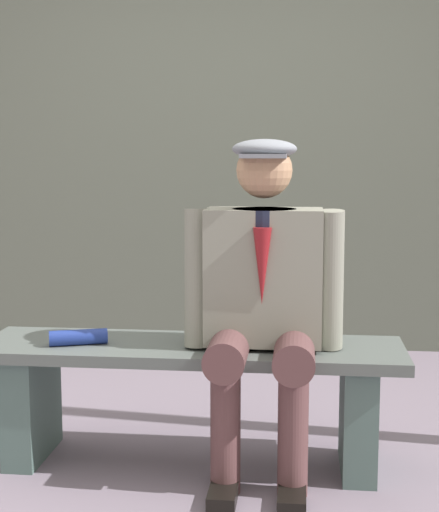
% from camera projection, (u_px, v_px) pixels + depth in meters
% --- Properties ---
extents(ground_plane, '(30.00, 30.00, 0.00)m').
position_uv_depth(ground_plane, '(191.00, 462.00, 3.07)').
color(ground_plane, gray).
extents(bench, '(1.66, 0.45, 0.49)m').
position_uv_depth(bench, '(191.00, 383.00, 3.02)').
color(bench, '#565D5A').
rests_on(bench, ground).
extents(seated_man, '(0.61, 0.55, 1.28)m').
position_uv_depth(seated_man, '(263.00, 292.00, 2.88)').
color(seated_man, gray).
rests_on(seated_man, ground).
extents(rolled_magazine, '(0.23, 0.13, 0.06)m').
position_uv_depth(rolled_magazine, '(78.00, 337.00, 2.99)').
color(rolled_magazine, navy).
rests_on(rolled_magazine, bench).
extents(stadium_wall, '(12.00, 0.24, 2.27)m').
position_uv_depth(stadium_wall, '(236.00, 168.00, 4.90)').
color(stadium_wall, '#5F6658').
rests_on(stadium_wall, ground).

